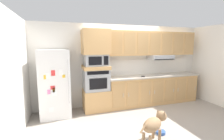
{
  "coord_description": "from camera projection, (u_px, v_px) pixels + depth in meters",
  "views": [
    {
      "loc": [
        -1.92,
        -3.71,
        1.85
      ],
      "look_at": [
        -0.68,
        0.14,
        1.25
      ],
      "focal_mm": 25.93,
      "sensor_mm": 36.0,
      "label": 1
    }
  ],
  "objects": [
    {
      "name": "side_panel_right",
      "position": [
        220.0,
        66.0,
        5.02
      ],
      "size": [
        0.12,
        7.1,
        2.5
      ],
      "primitive_type": "cube",
      "color": "white",
      "rests_on": "ground"
    },
    {
      "name": "dog",
      "position": [
        154.0,
        124.0,
        3.11
      ],
      "size": [
        0.81,
        0.48,
        0.57
      ],
      "rotation": [
        0.0,
        0.0,
        0.46
      ],
      "color": "#997551",
      "rests_on": "ground"
    },
    {
      "name": "ground_plane",
      "position": [
        138.0,
        115.0,
        4.35
      ],
      "size": [
        9.6,
        9.6,
        0.0
      ],
      "primitive_type": "plane",
      "color": "#9E9389"
    },
    {
      "name": "lower_cabinet_run",
      "position": [
        153.0,
        90.0,
        5.27
      ],
      "size": [
        3.02,
        0.63,
        0.88
      ],
      "color": "tan",
      "rests_on": "ground"
    },
    {
      "name": "dog_food_bowl",
      "position": [
        161.0,
        132.0,
        3.44
      ],
      "size": [
        0.2,
        0.2,
        0.06
      ],
      "color": "#3359A5",
      "rests_on": "ground"
    },
    {
      "name": "backsplash_panel",
      "position": [
        149.0,
        66.0,
        5.43
      ],
      "size": [
        3.06,
        0.02,
        0.5
      ],
      "primitive_type": "cube",
      "color": "white",
      "rests_on": "countertop_slab"
    },
    {
      "name": "screwdriver",
      "position": [
        143.0,
        76.0,
        4.93
      ],
      "size": [
        0.16,
        0.16,
        0.03
      ],
      "color": "black",
      "rests_on": "countertop_slab"
    },
    {
      "name": "built_in_oven",
      "position": [
        96.0,
        79.0,
        4.63
      ],
      "size": [
        0.7,
        0.62,
        0.6
      ],
      "color": "#A8AAAF",
      "rests_on": "oven_base_cabinet"
    },
    {
      "name": "upper_cabinet_with_hood",
      "position": [
        153.0,
        44.0,
        5.17
      ],
      "size": [
        3.02,
        0.48,
        0.88
      ],
      "color": "tan",
      "rests_on": "backsplash_panel"
    },
    {
      "name": "appliance_upper_cabinet",
      "position": [
        95.0,
        42.0,
        4.48
      ],
      "size": [
        0.74,
        0.62,
        0.68
      ],
      "primitive_type": "cube",
      "color": "tan",
      "rests_on": "microwave"
    },
    {
      "name": "appliance_mid_shelf",
      "position": [
        96.0,
        67.0,
        4.58
      ],
      "size": [
        0.74,
        0.62,
        0.1
      ],
      "primitive_type": "cube",
      "color": "tan",
      "rests_on": "built_in_oven"
    },
    {
      "name": "back_kitchen_wall",
      "position": [
        123.0,
        65.0,
        5.21
      ],
      "size": [
        6.2,
        0.12,
        2.5
      ],
      "primitive_type": "cube",
      "color": "silver",
      "rests_on": "ground"
    },
    {
      "name": "oven_base_cabinet",
      "position": [
        96.0,
        100.0,
        4.72
      ],
      "size": [
        0.74,
        0.62,
        0.6
      ],
      "primitive_type": "cube",
      "color": "tan",
      "rests_on": "ground"
    },
    {
      "name": "side_panel_left",
      "position": [
        16.0,
        75.0,
        3.32
      ],
      "size": [
        0.12,
        7.1,
        2.5
      ],
      "primitive_type": "cube",
      "color": "silver",
      "rests_on": "ground"
    },
    {
      "name": "countertop_slab",
      "position": [
        153.0,
        76.0,
        5.2
      ],
      "size": [
        3.06,
        0.64,
        0.04
      ],
      "primitive_type": "cube",
      "color": "#BCB2A3",
      "rests_on": "lower_cabinet_run"
    },
    {
      "name": "refrigerator",
      "position": [
        55.0,
        83.0,
        4.23
      ],
      "size": [
        0.76,
        0.73,
        1.76
      ],
      "color": "white",
      "rests_on": "ground"
    },
    {
      "name": "microwave",
      "position": [
        96.0,
        60.0,
        4.55
      ],
      "size": [
        0.64,
        0.54,
        0.32
      ],
      "color": "#A8AAAF",
      "rests_on": "appliance_mid_shelf"
    }
  ]
}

